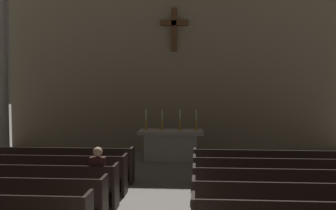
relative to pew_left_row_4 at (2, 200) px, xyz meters
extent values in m
cube|color=black|center=(0.00, 0.04, -0.05)|extent=(3.78, 0.40, 0.05)
cube|color=black|center=(1.92, 0.02, 0.00)|extent=(0.06, 0.50, 0.95)
cube|color=black|center=(0.00, 1.12, -0.05)|extent=(3.78, 0.40, 0.05)
cube|color=black|center=(0.00, 0.90, 0.22)|extent=(3.78, 0.05, 0.50)
cube|color=black|center=(0.00, 1.30, -0.28)|extent=(3.78, 0.04, 0.40)
cube|color=black|center=(1.92, 1.10, 0.00)|extent=(0.06, 0.50, 0.95)
cube|color=black|center=(0.00, 2.21, -0.05)|extent=(3.78, 0.40, 0.05)
cube|color=black|center=(0.00, 1.98, 0.22)|extent=(3.78, 0.05, 0.50)
cube|color=black|center=(0.00, 2.39, -0.28)|extent=(3.78, 0.04, 0.40)
cube|color=black|center=(1.92, 2.19, 0.00)|extent=(0.06, 0.50, 0.95)
cube|color=black|center=(0.00, 3.29, -0.05)|extent=(3.78, 0.40, 0.05)
cube|color=black|center=(0.00, 3.07, 0.22)|extent=(3.78, 0.05, 0.50)
cube|color=black|center=(0.00, 3.47, -0.28)|extent=(3.78, 0.04, 0.40)
cube|color=black|center=(1.92, 3.27, 0.00)|extent=(0.06, 0.50, 0.95)
cube|color=black|center=(5.48, 0.04, -0.05)|extent=(3.78, 0.40, 0.05)
cube|color=black|center=(5.48, -0.18, 0.22)|extent=(3.78, 0.05, 0.50)
cube|color=black|center=(3.56, 0.02, 0.00)|extent=(0.06, 0.50, 0.95)
cube|color=black|center=(5.48, 1.12, -0.05)|extent=(3.78, 0.40, 0.05)
cube|color=black|center=(5.48, 0.90, 0.22)|extent=(3.78, 0.05, 0.50)
cube|color=black|center=(5.48, 1.30, -0.28)|extent=(3.78, 0.04, 0.40)
cube|color=black|center=(3.56, 1.10, 0.00)|extent=(0.06, 0.50, 0.95)
cube|color=black|center=(5.48, 2.21, -0.05)|extent=(3.78, 0.40, 0.05)
cube|color=black|center=(5.48, 1.98, 0.22)|extent=(3.78, 0.05, 0.50)
cube|color=black|center=(5.48, 2.39, -0.28)|extent=(3.78, 0.04, 0.40)
cube|color=black|center=(3.56, 2.19, 0.00)|extent=(0.06, 0.50, 0.95)
cube|color=black|center=(5.48, 3.29, -0.05)|extent=(3.78, 0.40, 0.05)
cube|color=black|center=(5.48, 3.07, 0.22)|extent=(3.78, 0.05, 0.50)
cube|color=black|center=(5.48, 3.47, -0.28)|extent=(3.78, 0.04, 0.40)
cube|color=black|center=(3.56, 3.27, 0.00)|extent=(0.06, 0.50, 0.95)
cube|color=#ADA89E|center=(-3.25, 6.53, -0.38)|extent=(0.80, 0.80, 0.20)
cube|color=#BCB7AD|center=(2.74, 6.48, -0.04)|extent=(1.76, 0.72, 0.88)
cube|color=#BCB7AD|center=(2.74, 6.48, 0.46)|extent=(2.20, 0.90, 0.12)
cube|color=silver|center=(2.74, 6.48, 0.53)|extent=(2.09, 0.86, 0.01)
cylinder|color=#B79338|center=(1.89, 6.48, 0.54)|extent=(0.16, 0.16, 0.02)
cylinder|color=#B79338|center=(1.89, 6.48, 0.72)|extent=(0.07, 0.07, 0.38)
cylinder|color=silver|center=(1.89, 6.48, 1.07)|extent=(0.04, 0.04, 0.31)
cylinder|color=#B79338|center=(2.44, 6.48, 0.54)|extent=(0.16, 0.16, 0.02)
cylinder|color=#B79338|center=(2.44, 6.48, 0.72)|extent=(0.07, 0.07, 0.38)
cylinder|color=silver|center=(2.44, 6.48, 1.07)|extent=(0.04, 0.04, 0.31)
cylinder|color=#B79338|center=(3.04, 6.48, 0.54)|extent=(0.16, 0.16, 0.02)
cylinder|color=#B79338|center=(3.04, 6.48, 0.72)|extent=(0.07, 0.07, 0.38)
cylinder|color=silver|center=(3.04, 6.48, 1.07)|extent=(0.04, 0.04, 0.31)
cylinder|color=#B79338|center=(3.59, 6.48, 0.54)|extent=(0.16, 0.16, 0.02)
cylinder|color=#B79338|center=(3.59, 6.48, 0.72)|extent=(0.07, 0.07, 0.38)
cylinder|color=silver|center=(3.59, 6.48, 1.07)|extent=(0.04, 0.04, 0.31)
cube|color=gray|center=(2.74, 8.48, 3.70)|extent=(12.88, 0.25, 8.36)
cube|color=brown|center=(2.74, 8.26, 4.12)|extent=(0.19, 0.19, 1.61)
cube|color=brown|center=(2.74, 8.26, 4.36)|extent=(1.03, 0.19, 0.19)
cube|color=#26262B|center=(1.56, 1.30, -0.25)|extent=(0.24, 0.14, 0.45)
cube|color=#26262B|center=(1.56, 1.17, 0.03)|extent=(0.28, 0.36, 0.12)
cube|color=#381919|center=(1.56, 1.04, 0.36)|extent=(0.32, 0.20, 0.54)
sphere|color=beige|center=(1.56, 1.04, 0.74)|extent=(0.20, 0.20, 0.20)
camera|label=1|loc=(3.61, -7.22, 2.24)|focal=43.66mm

